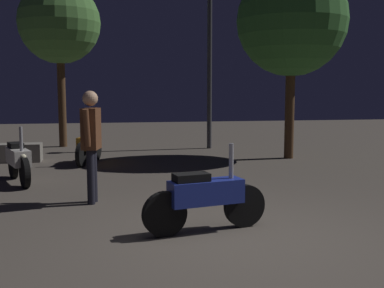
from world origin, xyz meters
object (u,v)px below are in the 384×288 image
object	(u,v)px
motorcycle_white_parked_left	(18,160)
streetlamp_near	(210,46)
person_rider_beside	(91,136)
motorcycle_orange_parked_right	(89,145)
motorcycle_blue_foreground	(206,198)

from	to	relation	value
motorcycle_white_parked_left	streetlamp_near	size ratio (longest dim) A/B	0.33
person_rider_beside	motorcycle_orange_parked_right	bearing A→B (deg)	-74.45
motorcycle_white_parked_left	streetlamp_near	world-z (taller)	streetlamp_near
motorcycle_blue_foreground	person_rider_beside	xyz separation A→B (m)	(-1.46, 1.77, 0.63)
person_rider_beside	motorcycle_blue_foreground	bearing A→B (deg)	142.07
motorcycle_blue_foreground	person_rider_beside	size ratio (longest dim) A/B	0.93
motorcycle_blue_foreground	motorcycle_orange_parked_right	distance (m)	6.08
person_rider_beside	streetlamp_near	world-z (taller)	streetlamp_near
motorcycle_white_parked_left	person_rider_beside	xyz separation A→B (m)	(1.45, -1.88, 0.63)
motorcycle_orange_parked_right	streetlamp_near	distance (m)	4.94
motorcycle_blue_foreground	streetlamp_near	size ratio (longest dim) A/B	0.34
motorcycle_white_parked_left	person_rider_beside	size ratio (longest dim) A/B	0.90
motorcycle_white_parked_left	streetlamp_near	distance (m)	7.04
motorcycle_blue_foreground	motorcycle_white_parked_left	xyz separation A→B (m)	(-2.91, 3.65, 0.00)
motorcycle_white_parked_left	motorcycle_orange_parked_right	size ratio (longest dim) A/B	0.98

